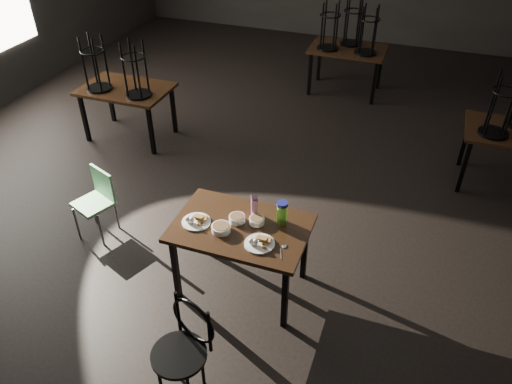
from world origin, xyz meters
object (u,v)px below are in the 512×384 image
at_px(main_table, 241,233).
at_px(bentwood_chair, 185,344).
at_px(water_bottle, 282,212).
at_px(school_chair, 97,197).
at_px(juice_carton, 254,206).

relative_size(main_table, bentwood_chair, 1.36).
bearing_deg(water_bottle, bentwood_chair, -104.07).
bearing_deg(school_chair, main_table, 13.62).
bearing_deg(bentwood_chair, juice_carton, 104.38).
height_order(juice_carton, school_chair, juice_carton).
height_order(bentwood_chair, school_chair, bentwood_chair).
bearing_deg(juice_carton, school_chair, 177.77).
height_order(water_bottle, bentwood_chair, water_bottle).
bearing_deg(main_table, school_chair, 171.64).
distance_m(main_table, bentwood_chair, 1.15).
distance_m(water_bottle, bentwood_chair, 1.40).
xyz_separation_m(juice_carton, school_chair, (-1.78, 0.07, -0.40)).
height_order(water_bottle, school_chair, water_bottle).
height_order(main_table, water_bottle, water_bottle).
bearing_deg(juice_carton, main_table, -108.84).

